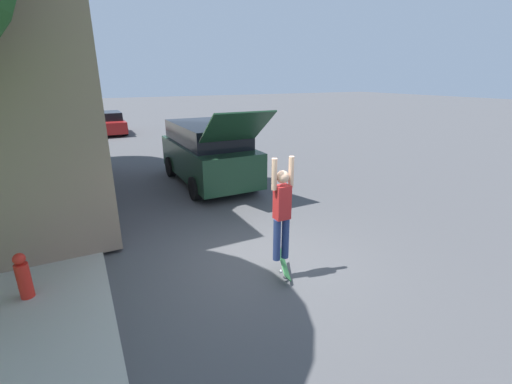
# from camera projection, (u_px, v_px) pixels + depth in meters

# --- Properties ---
(ground_plane) EXTENTS (120.00, 120.00, 0.00)m
(ground_plane) POSITION_uv_depth(u_px,v_px,m) (259.00, 261.00, 6.72)
(ground_plane) COLOR #49494C
(sidewalk) EXTENTS (1.80, 80.00, 0.10)m
(sidewalk) POSITION_uv_depth(u_px,v_px,m) (58.00, 197.00, 10.17)
(sidewalk) COLOR #ADA89E
(sidewalk) RESTS_ON ground_plane
(suv_parked) EXTENTS (2.10, 5.29, 2.63)m
(suv_parked) POSITION_uv_depth(u_px,v_px,m) (208.00, 152.00, 11.33)
(suv_parked) COLOR #193823
(suv_parked) RESTS_ON ground_plane
(car_down_street) EXTENTS (1.95, 4.26, 1.35)m
(car_down_street) POSITION_uv_depth(u_px,v_px,m) (108.00, 123.00, 21.63)
(car_down_street) COLOR maroon
(car_down_street) RESTS_ON ground_plane
(skateboarder) EXTENTS (0.41, 0.21, 1.82)m
(skateboarder) POSITION_uv_depth(u_px,v_px,m) (282.00, 209.00, 5.73)
(skateboarder) COLOR navy
(skateboarder) RESTS_ON ground_plane
(skateboard) EXTENTS (0.39, 0.72, 0.39)m
(skateboard) POSITION_uv_depth(u_px,v_px,m) (283.00, 262.00, 6.16)
(skateboard) COLOR #337F3D
(skateboard) RESTS_ON ground_plane
(fire_hydrant) EXTENTS (0.20, 0.20, 0.77)m
(fire_hydrant) POSITION_uv_depth(u_px,v_px,m) (23.00, 276.00, 5.34)
(fire_hydrant) COLOR red
(fire_hydrant) RESTS_ON sidewalk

